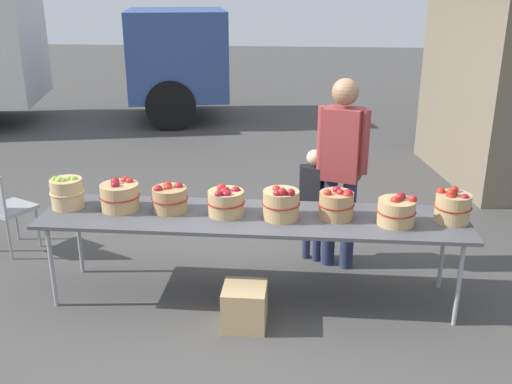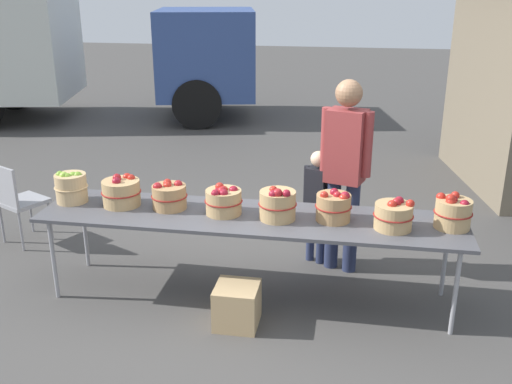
{
  "view_description": "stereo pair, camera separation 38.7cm",
  "coord_description": "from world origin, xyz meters",
  "px_view_note": "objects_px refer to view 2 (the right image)",
  "views": [
    {
      "loc": [
        0.43,
        -4.42,
        2.58
      ],
      "look_at": [
        0.0,
        0.3,
        0.85
      ],
      "focal_mm": 40.99,
      "sensor_mm": 36.0,
      "label": 1
    },
    {
      "loc": [
        0.81,
        -4.37,
        2.58
      ],
      "look_at": [
        0.0,
        0.3,
        0.85
      ],
      "focal_mm": 40.99,
      "sensor_mm": 36.0,
      "label": 2
    }
  ],
  "objects_px": {
    "apple_basket_green_0": "(71,187)",
    "apple_basket_red_2": "(224,200)",
    "folding_chair": "(16,197)",
    "apple_basket_red_0": "(121,192)",
    "apple_basket_red_4": "(334,206)",
    "apple_basket_red_5": "(394,215)",
    "apple_basket_red_1": "(169,196)",
    "vendor_adult": "(345,162)",
    "child_customer": "(317,198)",
    "apple_basket_red_6": "(453,212)",
    "market_table": "(250,219)",
    "box_truck": "(15,41)",
    "produce_crate": "(237,305)",
    "apple_basket_red_3": "(278,204)"
  },
  "relations": [
    {
      "from": "folding_chair",
      "to": "produce_crate",
      "type": "distance_m",
      "value": 2.76
    },
    {
      "from": "apple_basket_red_1",
      "to": "vendor_adult",
      "type": "relative_size",
      "value": 0.17
    },
    {
      "from": "apple_basket_red_2",
      "to": "apple_basket_green_0",
      "type": "bearing_deg",
      "value": 178.19
    },
    {
      "from": "apple_basket_red_6",
      "to": "vendor_adult",
      "type": "bearing_deg",
      "value": 143.67
    },
    {
      "from": "apple_basket_red_1",
      "to": "apple_basket_red_6",
      "type": "xyz_separation_m",
      "value": [
        2.3,
        -0.02,
        0.02
      ]
    },
    {
      "from": "vendor_adult",
      "to": "apple_basket_red_4",
      "type": "bearing_deg",
      "value": 101.59
    },
    {
      "from": "apple_basket_red_5",
      "to": "apple_basket_red_6",
      "type": "xyz_separation_m",
      "value": [
        0.45,
        0.1,
        0.02
      ]
    },
    {
      "from": "apple_basket_green_0",
      "to": "apple_basket_red_2",
      "type": "bearing_deg",
      "value": -1.81
    },
    {
      "from": "apple_basket_red_4",
      "to": "apple_basket_red_1",
      "type": "bearing_deg",
      "value": 178.7
    },
    {
      "from": "apple_basket_green_0",
      "to": "apple_basket_red_0",
      "type": "xyz_separation_m",
      "value": [
        0.46,
        -0.0,
        -0.02
      ]
    },
    {
      "from": "apple_basket_green_0",
      "to": "folding_chair",
      "type": "bearing_deg",
      "value": 147.24
    },
    {
      "from": "apple_basket_red_6",
      "to": "box_truck",
      "type": "bearing_deg",
      "value": 140.37
    },
    {
      "from": "apple_basket_red_4",
      "to": "child_customer",
      "type": "distance_m",
      "value": 0.8
    },
    {
      "from": "child_customer",
      "to": "folding_chair",
      "type": "relative_size",
      "value": 1.29
    },
    {
      "from": "apple_basket_red_0",
      "to": "apple_basket_red_4",
      "type": "relative_size",
      "value": 1.15
    },
    {
      "from": "child_customer",
      "to": "box_truck",
      "type": "height_order",
      "value": "box_truck"
    },
    {
      "from": "market_table",
      "to": "apple_basket_green_0",
      "type": "xyz_separation_m",
      "value": [
        -1.59,
        0.05,
        0.17
      ]
    },
    {
      "from": "apple_basket_red_1",
      "to": "apple_basket_red_5",
      "type": "distance_m",
      "value": 1.85
    },
    {
      "from": "apple_basket_red_4",
      "to": "apple_basket_red_5",
      "type": "xyz_separation_m",
      "value": [
        0.47,
        -0.09,
        -0.01
      ]
    },
    {
      "from": "apple_basket_red_3",
      "to": "produce_crate",
      "type": "xyz_separation_m",
      "value": [
        -0.25,
        -0.42,
        -0.71
      ]
    },
    {
      "from": "apple_basket_red_0",
      "to": "child_customer",
      "type": "relative_size",
      "value": 0.31
    },
    {
      "from": "market_table",
      "to": "apple_basket_red_3",
      "type": "distance_m",
      "value": 0.28
    },
    {
      "from": "apple_basket_red_1",
      "to": "child_customer",
      "type": "relative_size",
      "value": 0.28
    },
    {
      "from": "apple_basket_red_5",
      "to": "box_truck",
      "type": "relative_size",
      "value": 0.04
    },
    {
      "from": "apple_basket_red_6",
      "to": "box_truck",
      "type": "height_order",
      "value": "box_truck"
    },
    {
      "from": "market_table",
      "to": "produce_crate",
      "type": "relative_size",
      "value": 10.37
    },
    {
      "from": "apple_basket_red_2",
      "to": "box_truck",
      "type": "distance_m",
      "value": 8.08
    },
    {
      "from": "apple_basket_red_3",
      "to": "box_truck",
      "type": "height_order",
      "value": "box_truck"
    },
    {
      "from": "box_truck",
      "to": "produce_crate",
      "type": "relative_size",
      "value": 23.65
    },
    {
      "from": "produce_crate",
      "to": "child_customer",
      "type": "bearing_deg",
      "value": 66.79
    },
    {
      "from": "apple_basket_red_1",
      "to": "apple_basket_red_6",
      "type": "distance_m",
      "value": 2.3
    },
    {
      "from": "apple_basket_red_4",
      "to": "produce_crate",
      "type": "distance_m",
      "value": 1.1
    },
    {
      "from": "child_customer",
      "to": "box_truck",
      "type": "xyz_separation_m",
      "value": [
        -6.11,
        5.23,
        0.84
      ]
    },
    {
      "from": "apple_basket_red_6",
      "to": "folding_chair",
      "type": "distance_m",
      "value": 4.19
    },
    {
      "from": "apple_basket_red_4",
      "to": "folding_chair",
      "type": "distance_m",
      "value": 3.29
    },
    {
      "from": "apple_basket_green_0",
      "to": "apple_basket_red_2",
      "type": "distance_m",
      "value": 1.37
    },
    {
      "from": "apple_basket_red_5",
      "to": "box_truck",
      "type": "distance_m",
      "value": 9.1
    },
    {
      "from": "apple_basket_red_2",
      "to": "market_table",
      "type": "bearing_deg",
      "value": -2.47
    },
    {
      "from": "apple_basket_green_0",
      "to": "child_customer",
      "type": "xyz_separation_m",
      "value": [
        2.09,
        0.71,
        -0.24
      ]
    },
    {
      "from": "apple_basket_red_1",
      "to": "apple_basket_red_6",
      "type": "bearing_deg",
      "value": -0.51
    },
    {
      "from": "apple_basket_red_4",
      "to": "apple_basket_red_6",
      "type": "relative_size",
      "value": 1.0
    },
    {
      "from": "apple_basket_red_5",
      "to": "apple_basket_red_2",
      "type": "bearing_deg",
      "value": 176.84
    },
    {
      "from": "folding_chair",
      "to": "vendor_adult",
      "type": "bearing_deg",
      "value": -153.63
    },
    {
      "from": "child_customer",
      "to": "folding_chair",
      "type": "xyz_separation_m",
      "value": [
        -3.02,
        -0.11,
        -0.14
      ]
    },
    {
      "from": "market_table",
      "to": "apple_basket_red_1",
      "type": "distance_m",
      "value": 0.72
    },
    {
      "from": "apple_basket_red_3",
      "to": "child_customer",
      "type": "relative_size",
      "value": 0.28
    },
    {
      "from": "box_truck",
      "to": "apple_basket_red_3",
      "type": "bearing_deg",
      "value": -58.31
    },
    {
      "from": "apple_basket_red_4",
      "to": "produce_crate",
      "type": "bearing_deg",
      "value": -146.24
    },
    {
      "from": "apple_basket_red_4",
      "to": "apple_basket_red_5",
      "type": "height_order",
      "value": "apple_basket_red_4"
    },
    {
      "from": "apple_basket_red_4",
      "to": "vendor_adult",
      "type": "height_order",
      "value": "vendor_adult"
    }
  ]
}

